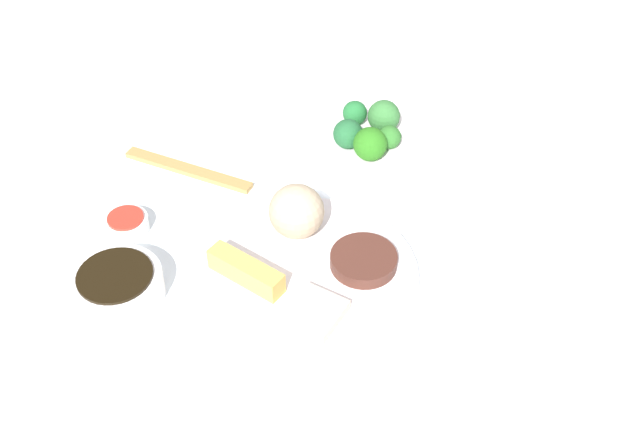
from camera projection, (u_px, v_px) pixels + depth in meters
name	position (u px, v px, depth m)	size (l,w,h in m)	color
tabletop	(293.00, 287.00, 1.03)	(2.20, 2.20, 0.02)	white
main_plate	(306.00, 276.00, 1.02)	(0.29, 0.29, 0.02)	white
rice_scoop	(297.00, 211.00, 1.04)	(0.07, 0.07, 0.07)	tan
spring_roll	(246.00, 271.00, 0.99)	(0.11, 0.03, 0.03)	gold
crab_rangoon_wonton	(315.00, 313.00, 0.95)	(0.06, 0.07, 0.01)	beige
stir_fry_heap	(364.00, 260.00, 1.01)	(0.09, 0.09, 0.02)	#4A271E
broccoli_plate	(355.00, 143.00, 1.22)	(0.23, 0.23, 0.01)	white
broccoli_floret_0	(348.00, 134.00, 1.19)	(0.05, 0.05, 0.05)	#215E32
broccoli_floret_1	(389.00, 137.00, 1.19)	(0.04, 0.04, 0.04)	#2E6E29
broccoli_floret_2	(384.00, 116.00, 1.22)	(0.05, 0.05, 0.05)	#367436
broccoli_floret_3	(355.00, 113.00, 1.24)	(0.04, 0.04, 0.04)	#226B33
broccoli_floret_6	(370.00, 144.00, 1.17)	(0.05, 0.05, 0.05)	#2A731B
soy_sauce_bowl	(117.00, 286.00, 0.99)	(0.12, 0.12, 0.04)	white
soy_sauce_bowl_liquid	(115.00, 275.00, 0.98)	(0.09, 0.09, 0.00)	black
sauce_ramekin_sweet_and_sour	(127.00, 225.00, 1.08)	(0.06, 0.06, 0.02)	white
sauce_ramekin_sweet_and_sour_liquid	(125.00, 218.00, 1.07)	(0.05, 0.05, 0.00)	red
chopsticks_pair	(188.00, 170.00, 1.18)	(0.21, 0.02, 0.01)	#AB8146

